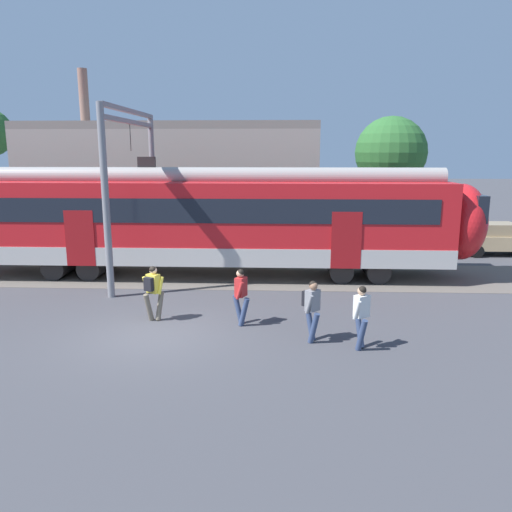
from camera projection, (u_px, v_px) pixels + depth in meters
The scene contains 10 objects.
ground_plane at pixel (154, 335), 13.72m from camera, with size 160.00×160.00×0.00m, color #424247.
commuter_train at pixel (7, 219), 20.16m from camera, with size 38.05×3.07×4.73m.
pedestrian_yellow at pixel (153, 289), 14.65m from camera, with size 0.66×0.57×1.67m.
pedestrian_red at pixel (241, 293), 14.31m from camera, with size 0.57×0.65×1.67m.
pedestrian_grey at pixel (312, 306), 13.04m from camera, with size 0.50×0.68×1.67m.
pedestrian_white at pixel (361, 313), 12.54m from camera, with size 0.49×0.71×1.67m.
parked_car_tan at pixel (497, 239), 24.17m from camera, with size 4.03×1.81×1.54m.
catenary_gantry at pixel (132, 168), 19.51m from camera, with size 0.24×6.64×6.53m.
background_building at pixel (173, 184), 27.20m from camera, with size 15.46×5.00×9.20m.
street_tree_right at pixel (391, 153), 27.08m from camera, with size 3.87×3.87×6.80m.
Camera 1 is at (3.39, -12.84, 4.96)m, focal length 35.00 mm.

